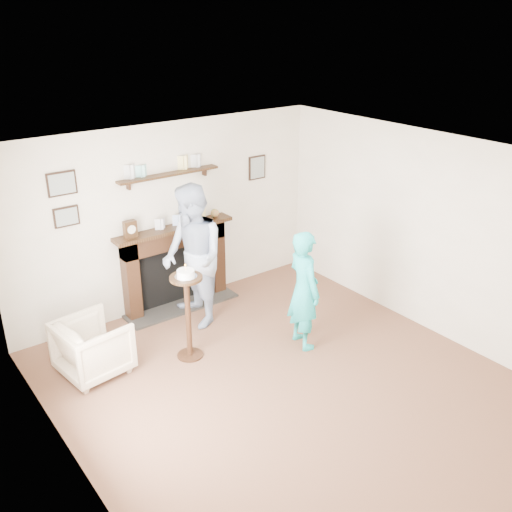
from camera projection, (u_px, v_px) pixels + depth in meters
The scene contains 6 objects.
ground at pixel (288, 387), 6.21m from camera, with size 5.00×5.00×0.00m, color brown.
room_shell at pixel (249, 230), 6.07m from camera, with size 4.54×5.02×2.52m.
armchair at pixel (96, 371), 6.47m from camera, with size 0.70×0.72×0.65m, color #C6B293.
man at pixel (196, 321), 7.52m from camera, with size 0.90×0.70×1.85m, color silver.
woman at pixel (302, 343), 7.02m from camera, with size 0.54×0.35×1.47m, color #20B4BA.
pedestal_table at pixel (187, 301), 6.48m from camera, with size 0.37×0.37×1.19m.
Camera 1 is at (-3.35, -3.90, 3.78)m, focal length 40.00 mm.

